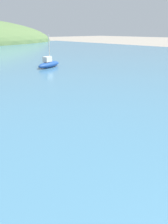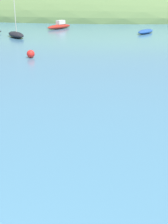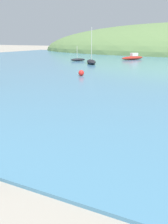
% 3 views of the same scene
% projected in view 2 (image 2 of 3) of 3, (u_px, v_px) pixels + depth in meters
% --- Properties ---
extents(water, '(80.00, 60.00, 0.10)m').
position_uv_depth(water, '(96.00, 37.00, 32.63)').
color(water, teal).
rests_on(water, ground).
extents(far_hillside, '(79.85, 43.92, 14.43)m').
position_uv_depth(far_hillside, '(105.00, 16.00, 67.31)').
color(far_hillside, '#567542').
rests_on(far_hillside, ground).
extents(boat_far_right, '(2.99, 3.83, 4.75)m').
position_uv_depth(boat_far_right, '(16.00, 34.00, 31.46)').
color(boat_far_right, black).
rests_on(boat_far_right, water).
extents(boat_red_dinghy, '(3.08, 4.44, 1.05)m').
position_uv_depth(boat_red_dinghy, '(59.00, 26.00, 39.85)').
color(boat_red_dinghy, maroon).
rests_on(boat_red_dinghy, water).
extents(boat_blue_hull, '(2.56, 3.69, 0.45)m').
position_uv_depth(boat_blue_hull, '(146.00, 31.00, 34.85)').
color(boat_blue_hull, '#1E4793').
rests_on(boat_blue_hull, water).
extents(mooring_buoy, '(0.52, 0.52, 0.52)m').
position_uv_depth(mooring_buoy, '(31.00, 54.00, 20.87)').
color(mooring_buoy, red).
rests_on(mooring_buoy, water).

